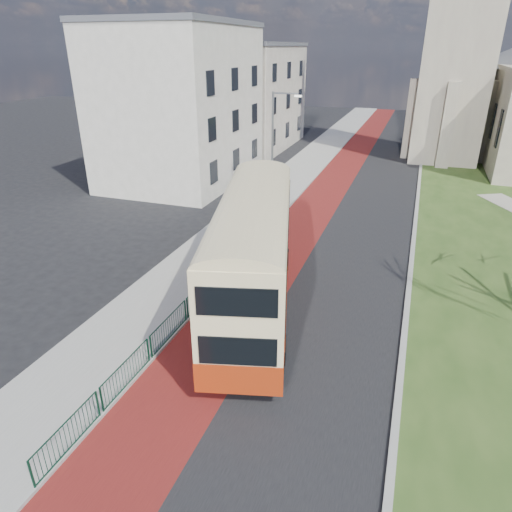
% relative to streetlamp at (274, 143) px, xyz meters
% --- Properties ---
extents(ground, '(160.00, 160.00, 0.00)m').
position_rel_streetlamp_xyz_m(ground, '(4.35, -18.00, -4.59)').
color(ground, black).
rests_on(ground, ground).
extents(road_carriageway, '(9.00, 120.00, 0.01)m').
position_rel_streetlamp_xyz_m(road_carriageway, '(5.85, 2.00, -4.59)').
color(road_carriageway, black).
rests_on(road_carriageway, ground).
extents(bus_lane, '(3.40, 120.00, 0.01)m').
position_rel_streetlamp_xyz_m(bus_lane, '(3.15, 2.00, -4.59)').
color(bus_lane, '#591414').
rests_on(bus_lane, ground).
extents(pavement_west, '(4.00, 120.00, 0.12)m').
position_rel_streetlamp_xyz_m(pavement_west, '(-0.65, 2.00, -4.53)').
color(pavement_west, gray).
rests_on(pavement_west, ground).
extents(kerb_west, '(0.25, 120.00, 0.13)m').
position_rel_streetlamp_xyz_m(kerb_west, '(1.35, 2.00, -4.53)').
color(kerb_west, '#999993').
rests_on(kerb_west, ground).
extents(kerb_east, '(0.25, 80.00, 0.13)m').
position_rel_streetlamp_xyz_m(kerb_east, '(10.45, 4.00, -4.53)').
color(kerb_east, '#999993').
rests_on(kerb_east, ground).
extents(pedestrian_railing, '(0.07, 24.00, 1.12)m').
position_rel_streetlamp_xyz_m(pedestrian_railing, '(1.40, -14.00, -4.04)').
color(pedestrian_railing, '#0C3824').
rests_on(pedestrian_railing, ground).
extents(street_block_near, '(10.30, 14.30, 13.00)m').
position_rel_streetlamp_xyz_m(street_block_near, '(-9.65, 4.00, 1.92)').
color(street_block_near, beige).
rests_on(street_block_near, ground).
extents(street_block_far, '(10.30, 16.30, 11.50)m').
position_rel_streetlamp_xyz_m(street_block_far, '(-9.65, 20.00, 1.17)').
color(street_block_far, '#BCB19F').
rests_on(street_block_far, ground).
extents(streetlamp, '(2.13, 0.18, 8.00)m').
position_rel_streetlamp_xyz_m(streetlamp, '(0.00, 0.00, 0.00)').
color(streetlamp, gray).
rests_on(streetlamp, pavement_west).
extents(bus, '(6.06, 12.89, 5.25)m').
position_rel_streetlamp_xyz_m(bus, '(3.84, -15.21, -1.60)').
color(bus, '#972A0D').
rests_on(bus, ground).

